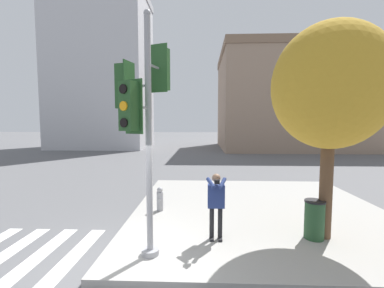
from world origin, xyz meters
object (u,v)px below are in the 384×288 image
at_px(traffic_signal_pole, 142,106).
at_px(person_photographer, 216,200).
at_px(trash_bin, 314,219).
at_px(street_tree, 330,87).
at_px(fire_hydrant, 160,199).

bearing_deg(traffic_signal_pole, person_photographer, 25.74).
xyz_separation_m(traffic_signal_pole, trash_bin, (3.93, 0.88, -2.65)).
distance_m(traffic_signal_pole, person_photographer, 2.78).
relative_size(person_photographer, trash_bin, 1.70).
height_order(person_photographer, street_tree, street_tree).
relative_size(traffic_signal_pole, trash_bin, 5.37).
bearing_deg(traffic_signal_pole, trash_bin, 12.63).
distance_m(traffic_signal_pole, fire_hydrant, 3.85).
distance_m(traffic_signal_pole, trash_bin, 4.82).
bearing_deg(street_tree, person_photographer, -175.59).
bearing_deg(person_photographer, trash_bin, 3.07).
distance_m(street_tree, trash_bin, 3.16).
relative_size(traffic_signal_pole, street_tree, 0.98).
relative_size(traffic_signal_pole, person_photographer, 3.16).
distance_m(street_tree, fire_hydrant, 5.67).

